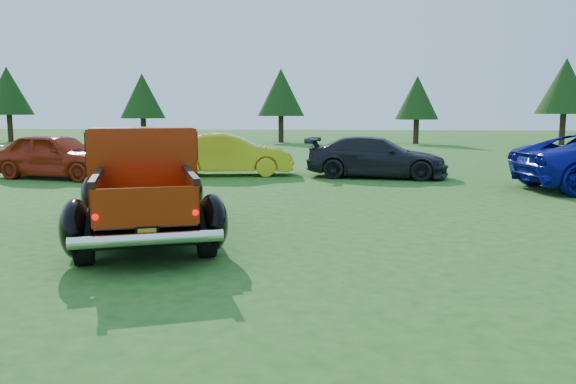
# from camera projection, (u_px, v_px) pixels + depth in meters

# --- Properties ---
(ground) EXTENTS (120.00, 120.00, 0.00)m
(ground) POSITION_uv_depth(u_px,v_px,m) (257.00, 260.00, 7.78)
(ground) COLOR #235618
(ground) RESTS_ON ground
(tree_far_west) EXTENTS (3.33, 3.33, 5.20)m
(tree_far_west) POSITION_uv_depth(u_px,v_px,m) (8.00, 91.00, 38.93)
(tree_far_west) COLOR #332114
(tree_far_west) RESTS_ON ground
(tree_west) EXTENTS (2.94, 2.94, 4.60)m
(tree_west) POSITION_uv_depth(u_px,v_px,m) (142.00, 96.00, 37.06)
(tree_west) COLOR #332114
(tree_west) RESTS_ON ground
(tree_mid_left) EXTENTS (3.20, 3.20, 5.00)m
(tree_mid_left) POSITION_uv_depth(u_px,v_px,m) (281.00, 93.00, 38.15)
(tree_mid_left) COLOR #332114
(tree_mid_left) RESTS_ON ground
(tree_mid_right) EXTENTS (2.82, 2.82, 4.40)m
(tree_mid_right) POSITION_uv_depth(u_px,v_px,m) (417.00, 98.00, 36.37)
(tree_mid_right) COLOR #332114
(tree_mid_right) RESTS_ON ground
(tree_east) EXTENTS (3.46, 3.46, 5.40)m
(tree_east) POSITION_uv_depth(u_px,v_px,m) (565.00, 86.00, 34.94)
(tree_east) COLOR #332114
(tree_east) RESTS_ON ground
(pickup_truck) EXTENTS (3.54, 5.10, 1.78)m
(pickup_truck) POSITION_uv_depth(u_px,v_px,m) (144.00, 183.00, 9.46)
(pickup_truck) COLOR black
(pickup_truck) RESTS_ON ground
(show_car_red) EXTENTS (4.40, 2.47, 1.41)m
(show_car_red) POSITION_uv_depth(u_px,v_px,m) (57.00, 156.00, 17.38)
(show_car_red) COLOR #9A230E
(show_car_red) RESTS_ON ground
(show_car_yellow) EXTENTS (4.29, 2.09, 1.35)m
(show_car_yellow) POSITION_uv_depth(u_px,v_px,m) (229.00, 154.00, 18.24)
(show_car_yellow) COLOR gold
(show_car_yellow) RESTS_ON ground
(show_car_grey) EXTENTS (4.58, 2.33, 1.27)m
(show_car_grey) POSITION_uv_depth(u_px,v_px,m) (377.00, 157.00, 17.64)
(show_car_grey) COLOR black
(show_car_grey) RESTS_ON ground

